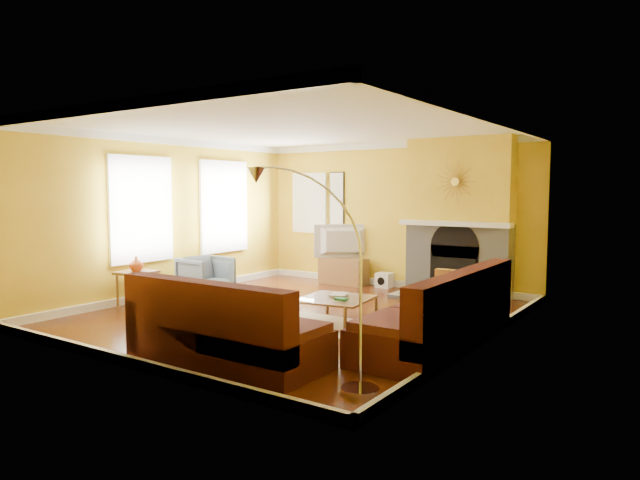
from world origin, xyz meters
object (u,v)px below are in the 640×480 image
Objects in this scene: media_console at (344,271)px; arc_lamp at (310,276)px; coffee_table at (336,310)px; armchair at (206,277)px; side_table at (137,289)px; sectional_sofa at (336,303)px.

arc_lamp is (2.74, -4.97, 0.76)m from media_console.
coffee_table is 3.25m from media_console.
side_table is (-0.25, -1.23, -0.06)m from armchair.
sectional_sofa is 1.83× the size of arc_lamp.
armchair is 0.37× the size of arc_lamp.
armchair is at bearing -117.18° from media_console.
coffee_table is at bearing 117.09° from arc_lamp.
sectional_sofa is 4.05× the size of media_console.
armchair is at bearing 147.39° from arc_lamp.
coffee_table is 1.19× the size of armchair.
arc_lamp is (1.10, -2.16, 0.83)m from coffee_table.
coffee_table is at bearing -92.92° from armchair.
arc_lamp is at bearing -17.35° from side_table.
coffee_table is (-0.47, 0.71, -0.27)m from sectional_sofa.
sectional_sofa is 4.11m from media_console.
armchair is 1.25m from side_table.
coffee_table is 3.23m from side_table.
arc_lamp reaches higher than sectional_sofa.
side_table is (-3.12, -0.84, 0.10)m from coffee_table.
armchair reaches higher than coffee_table.
arc_lamp reaches higher than side_table.
arc_lamp is (3.98, -2.55, 0.67)m from armchair.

